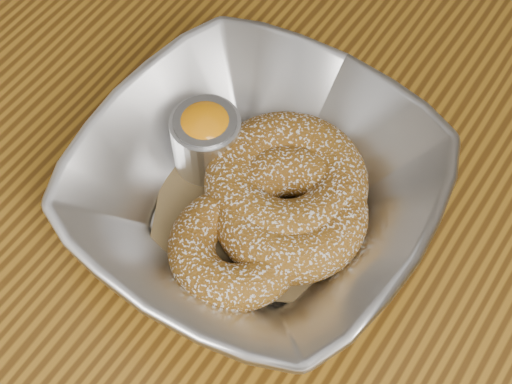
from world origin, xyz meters
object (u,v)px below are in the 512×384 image
Objects in this scene: table at (329,338)px; ramekin at (206,138)px; donut_back at (286,183)px; donut_extra at (291,213)px; serving_bowl at (256,192)px; donut_front at (236,248)px.

ramekin reaches higher than table.
donut_back is 1.08× the size of donut_extra.
serving_bowl reaches higher than donut_extra.
table is 0.14m from donut_extra.
serving_bowl is 2.68× the size of donut_front.
ramekin reaches higher than donut_back.
donut_back reaches higher than donut_extra.
donut_front is at bearing -158.63° from table.
serving_bowl is at bearing -126.83° from donut_back.
donut_front is 0.05m from donut_extra.
donut_back is 0.02m from donut_extra.
serving_bowl is at bearing -15.68° from ramekin.
donut_extra is at bearing -10.35° from ramekin.
ramekin is at bearing -177.30° from donut_back.
donut_extra is at bearing -49.72° from donut_back.
donut_back is (-0.07, 0.03, 0.13)m from table.
serving_bowl is 0.02m from donut_back.
donut_back is at bearing 53.17° from serving_bowl.
donut_front reaches higher than table.
donut_back is (0.01, 0.02, 0.00)m from serving_bowl.
donut_front is (-0.00, -0.06, -0.00)m from donut_back.
donut_front is (-0.07, -0.03, 0.13)m from table.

